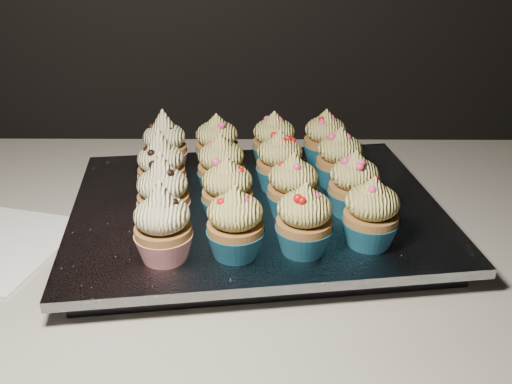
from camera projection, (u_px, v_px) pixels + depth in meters
worktop at (116, 232)px, 0.78m from camera, size 2.44×0.64×0.04m
baking_tray at (256, 219)px, 0.75m from camera, size 0.47×0.38×0.02m
foil_lining at (256, 207)px, 0.74m from camera, size 0.51×0.42×0.01m
cupcake_0 at (163, 226)px, 0.61m from camera, size 0.06×0.06×0.10m
cupcake_1 at (235, 224)px, 0.61m from camera, size 0.06×0.06×0.08m
cupcake_2 at (304, 221)px, 0.62m from camera, size 0.06×0.06×0.08m
cupcake_3 at (371, 214)px, 0.63m from camera, size 0.06×0.06×0.08m
cupcake_4 at (163, 194)px, 0.67m from camera, size 0.06×0.06×0.10m
cupcake_5 at (228, 192)px, 0.68m from camera, size 0.06×0.06×0.08m
cupcake_6 at (293, 188)px, 0.69m from camera, size 0.06×0.06×0.08m
cupcake_7 at (354, 186)px, 0.70m from camera, size 0.06×0.06×0.08m
cupcake_8 at (161, 168)px, 0.74m from camera, size 0.06×0.06×0.10m
cupcake_9 at (221, 167)px, 0.75m from camera, size 0.06×0.06×0.08m
cupcake_10 at (280, 162)px, 0.76m from camera, size 0.06×0.06×0.08m
cupcake_11 at (339, 159)px, 0.77m from camera, size 0.06×0.06×0.08m
cupcake_12 at (165, 145)px, 0.81m from camera, size 0.06×0.06×0.10m
cupcake_13 at (217, 144)px, 0.82m from camera, size 0.06×0.06×0.08m
cupcake_14 at (274, 142)px, 0.83m from camera, size 0.06×0.06×0.08m
cupcake_15 at (325, 139)px, 0.84m from camera, size 0.06×0.06×0.08m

